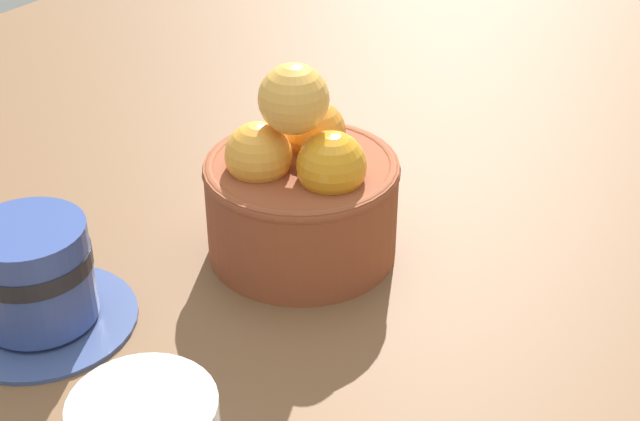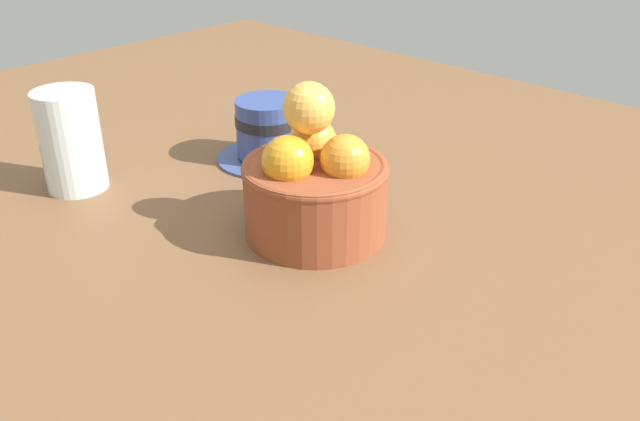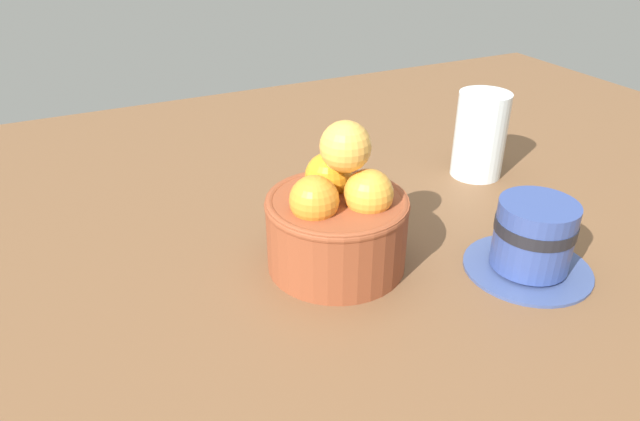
{
  "view_description": "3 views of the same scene",
  "coord_description": "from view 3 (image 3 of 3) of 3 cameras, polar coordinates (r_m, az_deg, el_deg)",
  "views": [
    {
      "loc": [
        43.85,
        32.38,
        37.4
      ],
      "look_at": [
        0.15,
        1.62,
        3.99
      ],
      "focal_mm": 52.67,
      "sensor_mm": 36.0,
      "label": 1
    },
    {
      "loc": [
        -38.31,
        39.87,
        31.65
      ],
      "look_at": [
        -0.59,
        0.0,
        2.54
      ],
      "focal_mm": 38.2,
      "sensor_mm": 36.0,
      "label": 2
    },
    {
      "loc": [
        -21.56,
        -41.0,
        31.58
      ],
      "look_at": [
        0.13,
        3.82,
        3.92
      ],
      "focal_mm": 32.55,
      "sensor_mm": 36.0,
      "label": 3
    }
  ],
  "objects": [
    {
      "name": "coffee_cup",
      "position": [
        0.57,
        20.2,
        -2.68
      ],
      "size": [
        11.89,
        11.89,
        7.1
      ],
      "color": "#3B4D82",
      "rests_on": "ground_plane"
    },
    {
      "name": "water_glass",
      "position": [
        0.74,
        15.47,
        7.18
      ],
      "size": [
        6.26,
        6.26,
        10.56
      ],
      "primitive_type": "cylinder",
      "color": "silver",
      "rests_on": "ground_plane"
    },
    {
      "name": "terracotta_bowl",
      "position": [
        0.53,
        1.71,
        -0.81
      ],
      "size": [
        13.29,
        13.29,
        14.33
      ],
      "color": "brown",
      "rests_on": "ground_plane"
    },
    {
      "name": "ground_plane",
      "position": [
        0.57,
        1.57,
        -6.54
      ],
      "size": [
        147.37,
        111.94,
        3.1
      ],
      "primitive_type": "cube",
      "color": "brown"
    }
  ]
}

